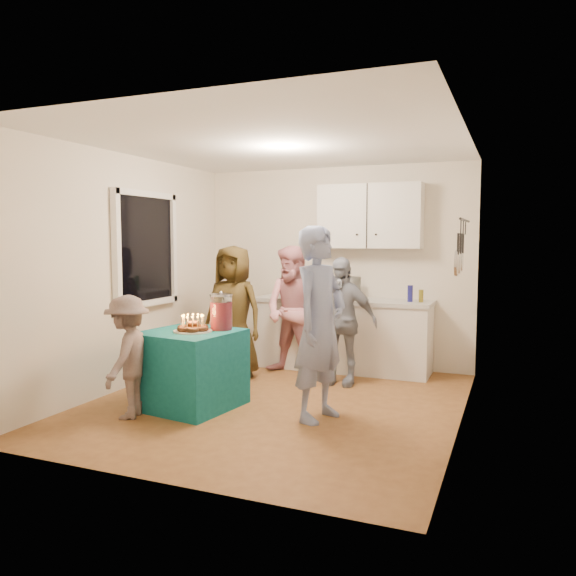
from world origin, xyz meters
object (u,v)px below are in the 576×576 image
at_px(counter, 342,336).
at_px(woman_back_left, 233,312).
at_px(man_birthday, 320,323).
at_px(child_near_left, 128,357).
at_px(party_table, 191,369).
at_px(woman_back_right, 340,321).
at_px(microwave, 337,288).
at_px(woman_back_center, 294,311).
at_px(punch_jar, 221,313).

height_order(counter, woman_back_left, woman_back_left).
bearing_deg(man_birthday, child_near_left, 125.57).
distance_m(party_table, woman_back_right, 1.83).
bearing_deg(counter, woman_back_left, -141.15).
xyz_separation_m(microwave, woman_back_center, (-0.40, -0.47, -0.26)).
bearing_deg(woman_back_right, woman_back_center, 162.48).
bearing_deg(microwave, man_birthday, -63.81).
relative_size(punch_jar, woman_back_right, 0.23).
xyz_separation_m(counter, microwave, (-0.08, 0.00, 0.62)).
bearing_deg(microwave, woman_back_left, -125.70).
xyz_separation_m(counter, woman_back_right, (0.18, -0.69, 0.30)).
bearing_deg(child_near_left, woman_back_center, 145.25).
bearing_deg(child_near_left, punch_jar, 125.45).
bearing_deg(punch_jar, woman_back_center, 81.63).
relative_size(microwave, child_near_left, 0.44).
bearing_deg(counter, punch_jar, -109.95).
bearing_deg(woman_back_left, party_table, -78.76).
bearing_deg(counter, woman_back_right, -75.48).
bearing_deg(woman_back_left, woman_back_right, 12.25).
relative_size(man_birthday, child_near_left, 1.55).
bearing_deg(party_table, counter, 66.00).
bearing_deg(woman_back_right, party_table, -127.59).
bearing_deg(counter, microwave, 180.00).
bearing_deg(woman_back_center, woman_back_right, -7.82).
bearing_deg(party_table, man_birthday, 5.40).
xyz_separation_m(woman_back_left, woman_back_center, (0.62, 0.41, -0.00)).
distance_m(microwave, man_birthday, 2.04).
xyz_separation_m(woman_back_left, woman_back_right, (1.28, 0.19, -0.06)).
bearing_deg(child_near_left, counter, 139.70).
relative_size(woman_back_right, child_near_left, 1.27).
bearing_deg(microwave, counter, 13.30).
height_order(microwave, party_table, microwave).
distance_m(counter, woman_back_center, 0.77).
relative_size(man_birthday, woman_back_right, 1.22).
bearing_deg(woman_back_center, man_birthday, -49.96).
distance_m(woman_back_center, child_near_left, 2.30).
height_order(punch_jar, woman_back_right, woman_back_right).
height_order(party_table, punch_jar, punch_jar).
relative_size(microwave, punch_jar, 1.48).
distance_m(punch_jar, woman_back_right, 1.51).
bearing_deg(child_near_left, woman_back_right, 128.53).
xyz_separation_m(party_table, man_birthday, (1.31, 0.12, 0.51)).
bearing_deg(man_birthday, woman_back_right, 23.38).
relative_size(punch_jar, man_birthday, 0.19).
height_order(microwave, woman_back_center, woman_back_center).
xyz_separation_m(punch_jar, man_birthday, (1.07, -0.07, -0.04)).
height_order(man_birthday, woman_back_right, man_birthday).
distance_m(counter, punch_jar, 2.09).
relative_size(party_table, man_birthday, 0.48).
relative_size(woman_back_left, woman_back_right, 1.09).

